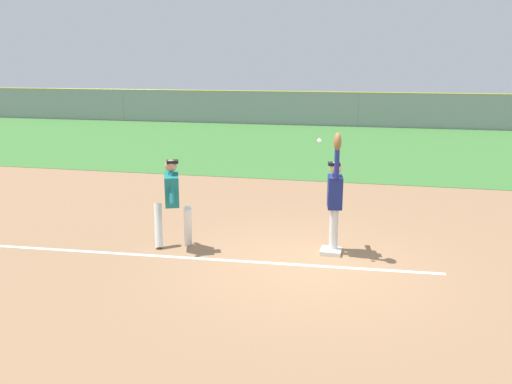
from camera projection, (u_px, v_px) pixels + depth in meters
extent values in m
plane|color=#936D4C|center=(310.00, 263.00, 9.65)|extent=(71.37, 71.37, 0.00)
cube|color=#3D7533|center=(351.00, 146.00, 22.78)|extent=(55.37, 14.27, 0.01)
cube|color=white|center=(113.00, 253.00, 10.13)|extent=(11.99, 0.70, 0.01)
cube|color=white|center=(331.00, 251.00, 10.12)|extent=(0.39, 0.39, 0.08)
cylinder|color=silver|center=(333.00, 228.00, 10.28)|extent=(0.17, 0.17, 0.85)
cylinder|color=silver|center=(334.00, 231.00, 10.09)|extent=(0.17, 0.17, 0.85)
cube|color=navy|center=(335.00, 192.00, 10.01)|extent=(0.32, 0.47, 0.60)
sphere|color=#DBAD84|center=(336.00, 168.00, 9.91)|extent=(0.26, 0.26, 0.23)
cube|color=black|center=(334.00, 164.00, 9.89)|extent=(0.25, 0.23, 0.05)
cylinder|color=navy|center=(337.00, 162.00, 9.66)|extent=(0.10, 0.10, 0.62)
cylinder|color=navy|center=(335.00, 174.00, 10.16)|extent=(0.18, 0.63, 0.09)
ellipsoid|color=brown|center=(338.00, 142.00, 9.57)|extent=(0.18, 0.30, 0.32)
cylinder|color=white|center=(188.00, 226.00, 10.36)|extent=(0.30, 0.46, 0.85)
cylinder|color=white|center=(158.00, 225.00, 10.42)|extent=(0.30, 0.46, 0.85)
cube|color=#197272|center=(172.00, 189.00, 10.22)|extent=(0.44, 0.58, 0.66)
sphere|color=tan|center=(171.00, 166.00, 10.11)|extent=(0.30, 0.30, 0.23)
cube|color=black|center=(172.00, 162.00, 10.10)|extent=(0.28, 0.27, 0.05)
cylinder|color=#197272|center=(171.00, 182.00, 10.41)|extent=(0.23, 0.41, 0.58)
cylinder|color=#197272|center=(172.00, 188.00, 9.99)|extent=(0.23, 0.41, 0.58)
sphere|color=white|center=(319.00, 141.00, 9.56)|extent=(0.07, 0.07, 0.07)
cube|color=#93999E|center=(358.00, 110.00, 29.33)|extent=(55.37, 0.06, 1.82)
cylinder|color=yellow|center=(359.00, 92.00, 29.11)|extent=(55.37, 0.06, 0.06)
cylinder|color=gray|center=(124.00, 106.00, 32.28)|extent=(0.08, 0.08, 1.82)
cylinder|color=gray|center=(358.00, 110.00, 29.33)|extent=(0.08, 0.08, 1.82)
cube|color=white|center=(234.00, 108.00, 34.87)|extent=(4.42, 1.95, 0.55)
cube|color=#2D333D|center=(234.00, 100.00, 34.76)|extent=(2.22, 1.77, 0.40)
cylinder|color=black|center=(259.00, 111.00, 35.51)|extent=(0.60, 0.23, 0.60)
cylinder|color=black|center=(252.00, 114.00, 33.71)|extent=(0.60, 0.23, 0.60)
cylinder|color=black|center=(217.00, 110.00, 36.16)|extent=(0.60, 0.23, 0.60)
cylinder|color=black|center=(208.00, 113.00, 34.36)|extent=(0.60, 0.23, 0.60)
cube|color=#1E6B33|center=(307.00, 109.00, 33.60)|extent=(4.44, 2.01, 0.55)
cube|color=#2D333D|center=(307.00, 102.00, 33.49)|extent=(2.24, 1.80, 0.40)
cylinder|color=black|center=(331.00, 113.00, 34.30)|extent=(0.61, 0.23, 0.60)
cylinder|color=black|center=(329.00, 116.00, 32.49)|extent=(0.61, 0.23, 0.60)
cylinder|color=black|center=(286.00, 112.00, 34.85)|extent=(0.61, 0.23, 0.60)
cylinder|color=black|center=(282.00, 115.00, 33.04)|extent=(0.61, 0.23, 0.60)
cube|color=#B7B7BC|center=(380.00, 110.00, 33.04)|extent=(4.46, 2.04, 0.55)
cube|color=#2D333D|center=(380.00, 102.00, 32.93)|extent=(2.25, 1.82, 0.40)
cylinder|color=black|center=(404.00, 114.00, 33.64)|extent=(0.61, 0.24, 0.60)
cylinder|color=black|center=(404.00, 117.00, 31.86)|extent=(0.61, 0.24, 0.60)
cylinder|color=black|center=(357.00, 113.00, 34.35)|extent=(0.61, 0.24, 0.60)
cylinder|color=black|center=(355.00, 116.00, 32.56)|extent=(0.61, 0.24, 0.60)
cube|color=black|center=(462.00, 112.00, 31.69)|extent=(4.47, 2.08, 0.55)
cube|color=#2D333D|center=(462.00, 104.00, 31.58)|extent=(2.27, 1.84, 0.40)
cylinder|color=black|center=(484.00, 116.00, 32.41)|extent=(0.61, 0.24, 0.60)
cylinder|color=black|center=(491.00, 119.00, 30.60)|extent=(0.61, 0.24, 0.60)
cylinder|color=black|center=(433.00, 115.00, 32.92)|extent=(0.61, 0.24, 0.60)
cylinder|color=black|center=(438.00, 118.00, 31.10)|extent=(0.61, 0.24, 0.60)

